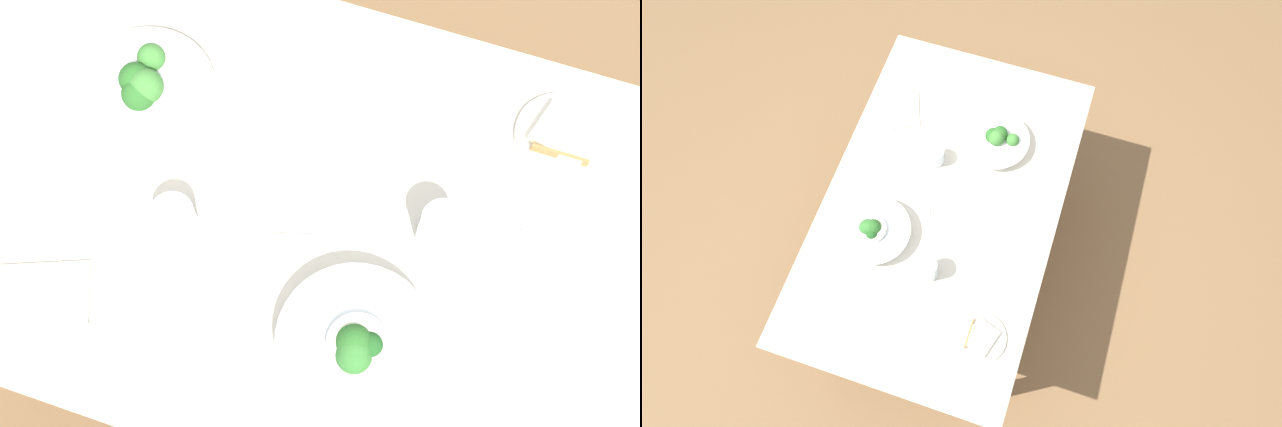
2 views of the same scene
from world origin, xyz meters
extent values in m
plane|color=brown|center=(0.00, 0.00, 0.00)|extent=(6.00, 6.00, 0.00)
cube|color=beige|center=(0.00, 0.00, 0.75)|extent=(1.43, 0.89, 0.01)
cube|color=#9E7547|center=(0.00, 0.00, 0.74)|extent=(1.38, 0.87, 0.02)
cylinder|color=#9E7547|center=(-0.61, 0.35, 0.36)|extent=(0.07, 0.07, 0.73)
cylinder|color=#9E7547|center=(0.61, 0.35, 0.36)|extent=(0.07, 0.07, 0.73)
cylinder|color=white|center=(-0.32, 0.12, 0.78)|extent=(0.23, 0.23, 0.04)
cylinder|color=white|center=(-0.32, 0.12, 0.80)|extent=(0.26, 0.26, 0.01)
sphere|color=#286023|center=(-0.33, 0.13, 0.82)|extent=(0.06, 0.06, 0.06)
sphere|color=#3D7A33|center=(-0.31, 0.12, 0.82)|extent=(0.07, 0.07, 0.07)
sphere|color=#286023|center=(-0.32, 0.11, 0.82)|extent=(0.06, 0.06, 0.06)
sphere|color=#3D7A33|center=(-0.33, 0.19, 0.81)|extent=(0.05, 0.05, 0.05)
cylinder|color=white|center=(0.19, -0.20, 0.78)|extent=(0.24, 0.24, 0.05)
cylinder|color=white|center=(0.19, -0.20, 0.81)|extent=(0.27, 0.27, 0.01)
sphere|color=#33702D|center=(0.19, -0.21, 0.82)|extent=(0.06, 0.06, 0.06)
sphere|color=#286023|center=(0.19, -0.20, 0.82)|extent=(0.06, 0.06, 0.06)
sphere|color=#33702D|center=(0.20, -0.22, 0.82)|extent=(0.06, 0.06, 0.06)
sphere|color=#1E511E|center=(0.22, -0.20, 0.82)|extent=(0.05, 0.05, 0.05)
sphere|color=#3D7A33|center=(0.19, -0.22, 0.82)|extent=(0.05, 0.05, 0.05)
cylinder|color=beige|center=(0.20, -0.20, 0.82)|extent=(0.11, 0.11, 0.01)
cylinder|color=silver|center=(0.44, 0.30, 0.76)|extent=(0.18, 0.18, 0.01)
cube|color=beige|center=(0.44, 0.30, 0.78)|extent=(0.13, 0.12, 0.02)
cube|color=#9E703D|center=(0.44, 0.25, 0.78)|extent=(0.11, 0.01, 0.02)
cylinder|color=silver|center=(0.27, 0.04, 0.81)|extent=(0.08, 0.08, 0.10)
cylinder|color=silver|center=(-0.17, -0.09, 0.80)|extent=(0.08, 0.08, 0.08)
cube|color=#B7B7BC|center=(0.03, -0.04, 0.76)|extent=(0.07, 0.03, 0.00)
cube|color=#B7B7BC|center=(-0.02, -0.06, 0.76)|extent=(0.03, 0.02, 0.00)
cube|color=#B7B7BC|center=(0.05, 0.06, 0.76)|extent=(0.04, 0.07, 0.00)
cube|color=#B7B7BC|center=(0.03, 0.10, 0.76)|extent=(0.02, 0.03, 0.00)
cube|color=#B7B7BC|center=(0.46, 0.02, 0.76)|extent=(0.10, 0.17, 0.00)
cube|color=#B7B7BC|center=(-0.26, -0.32, 0.76)|extent=(0.09, 0.18, 0.00)
cube|color=#B1A997|center=(-0.35, -0.29, 0.76)|extent=(0.20, 0.18, 0.01)
camera|label=1|loc=(0.21, -0.43, 2.17)|focal=46.28mm
camera|label=2|loc=(0.69, 0.31, 2.60)|focal=28.80mm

